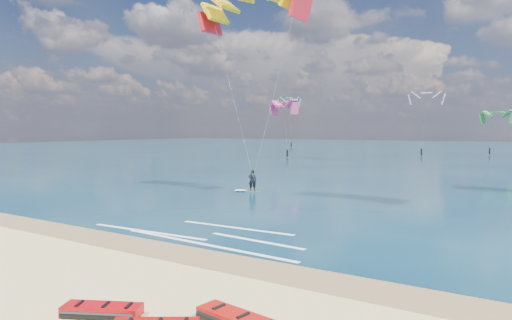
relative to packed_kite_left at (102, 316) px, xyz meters
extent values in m
plane|color=tan|center=(-4.65, 43.06, 0.00)|extent=(320.00, 320.00, 0.00)
cube|color=olive|center=(-4.65, 6.06, 0.00)|extent=(320.00, 2.40, 0.01)
cube|color=#0A283C|center=(-4.65, 107.06, 0.02)|extent=(320.00, 200.00, 0.04)
cube|color=gold|center=(-10.06, 23.36, 0.07)|extent=(1.41, 0.82, 0.06)
imported|color=black|center=(-10.06, 23.36, 0.98)|extent=(0.78, 0.70, 1.78)
cylinder|color=black|center=(-9.76, 23.07, 1.24)|extent=(0.53, 0.21, 0.04)
cube|color=white|center=(-2.48, 7.58, 0.04)|extent=(9.81, 0.76, 0.01)
cube|color=white|center=(-3.21, 11.16, 0.04)|extent=(6.72, 0.48, 0.01)
cube|color=white|center=(-0.84, 9.36, 0.04)|extent=(5.21, 0.61, 0.01)
cube|color=white|center=(-6.48, 8.06, 0.04)|extent=(7.19, 0.63, 0.01)
camera|label=1|loc=(10.22, -8.15, 5.17)|focal=32.00mm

